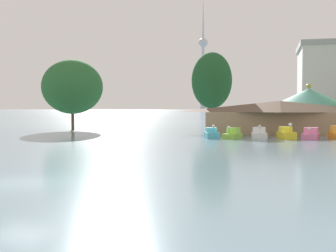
# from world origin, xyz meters

# --- Properties ---
(ground_plane) EXTENTS (2000.00, 2000.00, 0.00)m
(ground_plane) POSITION_xyz_m (0.00, 0.00, 0.00)
(ground_plane) COLOR slate
(pedal_boat_cyan) EXTENTS (2.16, 2.87, 1.58)m
(pedal_boat_cyan) POSITION_xyz_m (4.70, 30.50, 0.48)
(pedal_boat_cyan) COLOR #4CB7CC
(pedal_boat_cyan) RESTS_ON ground
(pedal_boat_lime) EXTENTS (2.14, 2.92, 1.45)m
(pedal_boat_lime) POSITION_xyz_m (7.11, 30.49, 0.48)
(pedal_boat_lime) COLOR #8CCC3F
(pedal_boat_lime) RESTS_ON ground
(pedal_boat_white) EXTENTS (1.91, 2.92, 1.57)m
(pedal_boat_white) POSITION_xyz_m (9.98, 32.10, 0.49)
(pedal_boat_white) COLOR white
(pedal_boat_white) RESTS_ON ground
(pedal_boat_yellow) EXTENTS (2.15, 2.94, 1.83)m
(pedal_boat_yellow) POSITION_xyz_m (12.98, 31.12, 0.56)
(pedal_boat_yellow) COLOR yellow
(pedal_boat_yellow) RESTS_ON ground
(pedal_boat_pink) EXTENTS (2.24, 3.15, 1.39)m
(pedal_boat_pink) POSITION_xyz_m (15.60, 31.51, 0.51)
(pedal_boat_pink) COLOR pink
(pedal_boat_pink) RESTS_ON ground
(boathouse) EXTENTS (20.17, 7.16, 4.38)m
(boathouse) POSITION_xyz_m (12.46, 39.45, 2.30)
(boathouse) COLOR #9E7F5B
(boathouse) RESTS_ON ground
(green_roof_pavilion) EXTENTS (10.52, 10.52, 6.97)m
(green_roof_pavilion) POSITION_xyz_m (16.64, 46.48, 3.57)
(green_roof_pavilion) COLOR brown
(green_roof_pavilion) RESTS_ON ground
(shoreline_tree_tall_left) EXTENTS (9.38, 9.38, 10.94)m
(shoreline_tree_tall_left) POSITION_xyz_m (-18.65, 42.56, 6.73)
(shoreline_tree_tall_left) COLOR brown
(shoreline_tree_tall_left) RESTS_ON ground
(shoreline_tree_mid) EXTENTS (6.48, 6.48, 12.38)m
(shoreline_tree_mid) POSITION_xyz_m (2.09, 49.88, 7.86)
(shoreline_tree_mid) COLOR brown
(shoreline_tree_mid) RESTS_ON ground
(distant_broadcast_tower) EXTENTS (9.36, 9.36, 142.40)m
(distant_broadcast_tower) POSITION_xyz_m (-55.42, 409.69, 61.95)
(distant_broadcast_tower) COLOR #B7BCC6
(distant_broadcast_tower) RESTS_ON ground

